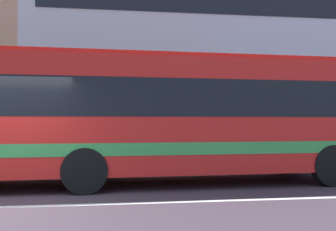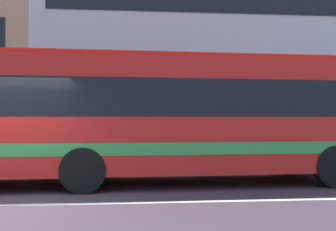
% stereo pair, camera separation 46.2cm
% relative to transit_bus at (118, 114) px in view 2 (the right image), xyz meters
% --- Properties ---
extents(hedge_row_far, '(16.54, 1.10, 0.99)m').
position_rel_transit_bus_xyz_m(hedge_row_far, '(-3.17, 3.61, -1.25)').
color(hedge_row_far, '#1B5116').
rests_on(hedge_row_far, ground_plane).
extents(apartment_block_right, '(18.62, 9.52, 13.96)m').
position_rel_transit_bus_xyz_m(apartment_block_right, '(4.97, 12.76, 5.23)').
color(apartment_block_right, silver).
rests_on(apartment_block_right, ground_plane).
extents(transit_bus, '(12.28, 3.09, 3.17)m').
position_rel_transit_bus_xyz_m(transit_bus, '(0.00, 0.00, 0.00)').
color(transit_bus, red).
rests_on(transit_bus, ground_plane).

